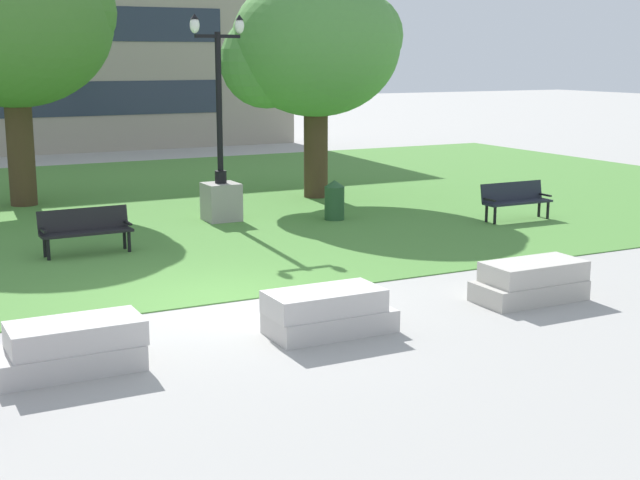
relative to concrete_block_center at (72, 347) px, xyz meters
The scene contains 11 objects.
ground_plane 3.51m from the concrete_block_center, 35.94° to the left, with size 140.00×140.00×0.00m, color #A3A09B.
grass_lawn 12.39m from the concrete_block_center, 76.77° to the left, with size 40.00×20.00×0.02m, color #4C8438.
concrete_block_center is the anchor object (origin of this frame).
concrete_block_left 3.59m from the concrete_block_center, ahead, with size 1.82×0.90×0.64m.
concrete_block_right 7.35m from the concrete_block_center, ahead, with size 1.81×0.90×0.64m.
park_bench_near_right 13.10m from the concrete_block_center, 26.02° to the left, with size 1.80×0.54×0.90m.
park_bench_far_left 6.92m from the concrete_block_center, 75.76° to the left, with size 1.81×0.57×0.90m.
lamp_post_center 10.48m from the concrete_block_center, 58.61° to the left, with size 1.32×0.80×4.83m.
tree_near_left 14.88m from the concrete_block_center, 50.90° to the left, with size 4.84×4.61×6.16m.
tree_near_right 14.23m from the concrete_block_center, 83.52° to the left, with size 5.35×5.10×6.89m.
trash_bin 11.08m from the concrete_block_center, 44.47° to the left, with size 0.49×0.49×0.96m.
Camera 1 is at (-4.95, -12.99, 3.89)m, focal length 50.00 mm.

